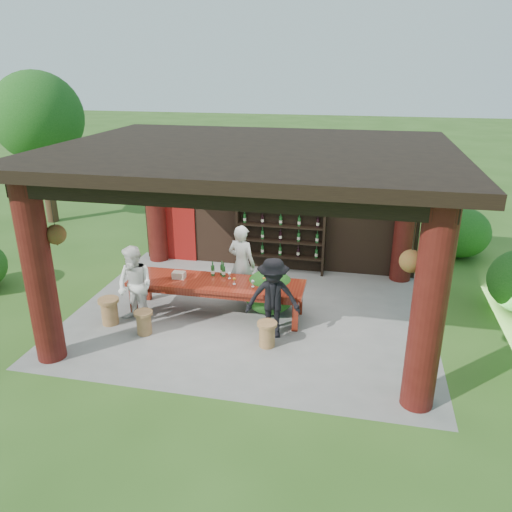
% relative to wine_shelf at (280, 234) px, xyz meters
% --- Properties ---
extents(ground, '(90.00, 90.00, 0.00)m').
position_rel_wine_shelf_xyz_m(ground, '(-0.18, -2.45, -0.99)').
color(ground, '#2D5119').
rests_on(ground, ground).
extents(pavilion, '(7.50, 6.00, 3.60)m').
position_rel_wine_shelf_xyz_m(pavilion, '(-0.19, -2.02, 1.14)').
color(pavilion, slate).
rests_on(pavilion, ground).
extents(wine_shelf, '(2.23, 0.34, 1.96)m').
position_rel_wine_shelf_xyz_m(wine_shelf, '(0.00, 0.00, 0.00)').
color(wine_shelf, black).
rests_on(wine_shelf, ground).
extents(tasting_table, '(3.65, 0.98, 0.75)m').
position_rel_wine_shelf_xyz_m(tasting_table, '(-0.89, -2.63, -0.35)').
color(tasting_table, '#63180E').
rests_on(tasting_table, ground).
extents(stool_near_left, '(0.36, 0.36, 0.48)m').
position_rel_wine_shelf_xyz_m(stool_near_left, '(-2.05, -3.72, -0.74)').
color(stool_near_left, brown).
rests_on(stool_near_left, ground).
extents(stool_near_right, '(0.37, 0.37, 0.49)m').
position_rel_wine_shelf_xyz_m(stool_near_right, '(0.38, -3.67, -0.73)').
color(stool_near_right, brown).
rests_on(stool_near_right, ground).
extents(stool_far_left, '(0.42, 0.42, 0.55)m').
position_rel_wine_shelf_xyz_m(stool_far_left, '(-2.89, -3.49, -0.70)').
color(stool_far_left, brown).
rests_on(stool_far_left, ground).
extents(host, '(0.74, 0.59, 1.76)m').
position_rel_wine_shelf_xyz_m(host, '(-0.52, -1.93, -0.11)').
color(host, beige).
rests_on(host, ground).
extents(guest_woman, '(0.96, 0.86, 1.63)m').
position_rel_wine_shelf_xyz_m(guest_woman, '(-2.36, -3.33, -0.17)').
color(guest_woman, silver).
rests_on(guest_woman, ground).
extents(guest_man, '(1.13, 0.78, 1.60)m').
position_rel_wine_shelf_xyz_m(guest_man, '(0.41, -3.28, -0.19)').
color(guest_man, black).
rests_on(guest_man, ground).
extents(table_bottles, '(0.32, 0.16, 0.31)m').
position_rel_wine_shelf_xyz_m(table_bottles, '(-0.91, -2.32, -0.08)').
color(table_bottles, '#194C1E').
rests_on(table_bottles, tasting_table).
extents(table_glasses, '(0.94, 0.37, 0.15)m').
position_rel_wine_shelf_xyz_m(table_glasses, '(-0.19, -2.61, -0.16)').
color(table_glasses, silver).
rests_on(table_glasses, tasting_table).
extents(napkin_basket, '(0.26, 0.18, 0.14)m').
position_rel_wine_shelf_xyz_m(napkin_basket, '(-1.70, -2.63, -0.17)').
color(napkin_basket, '#BF6672').
rests_on(napkin_basket, tasting_table).
extents(shrubs, '(16.20, 9.41, 1.36)m').
position_rel_wine_shelf_xyz_m(shrubs, '(2.99, -1.57, -0.44)').
color(shrubs, '#194C14').
rests_on(shrubs, ground).
extents(trees, '(20.70, 10.81, 4.80)m').
position_rel_wine_shelf_xyz_m(trees, '(3.67, -0.81, 2.38)').
color(trees, '#3F2819').
rests_on(trees, ground).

